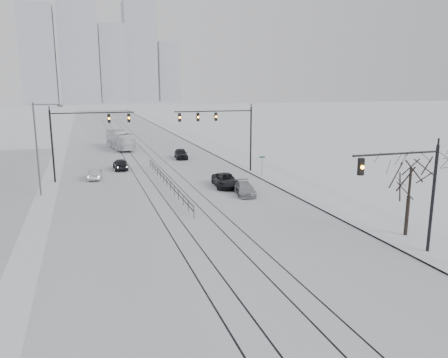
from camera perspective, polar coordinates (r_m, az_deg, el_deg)
ground at (r=20.08m, az=9.32°, el=-19.63°), size 500.00×500.00×0.00m
road at (r=76.27m, az=-11.58°, el=3.87°), size 22.00×260.00×0.02m
sidewalk_east at (r=78.84m, az=-1.77°, el=4.42°), size 5.00×260.00×0.16m
curb at (r=78.21m, az=-3.50°, el=4.33°), size 0.10×260.00×0.12m
tram_rails at (r=56.67m, az=-9.31°, el=1.21°), size 5.30×180.00×0.01m
skyline at (r=289.74m, az=-15.76°, el=15.57°), size 96.00×48.00×72.00m
traffic_mast_near at (r=28.92m, az=23.44°, el=-0.81°), size 6.10×0.37×7.00m
traffic_mast_ne at (r=52.88m, az=0.14°, el=6.88°), size 9.60×0.37×8.00m
traffic_mast_nw at (r=51.35m, az=-18.32°, el=5.92°), size 9.10×0.37×8.00m
street_light_west at (r=45.61m, az=-22.94°, el=4.42°), size 2.73×0.25×9.00m
bare_tree at (r=32.71m, az=23.19°, el=0.47°), size 4.40×4.40×6.10m
median_fence at (r=46.90m, az=-7.48°, el=-0.35°), size 0.06×24.00×1.00m
street_sign at (r=51.90m, az=5.00°, el=2.11°), size 0.70×0.06×2.40m
sedan_sb_inner at (r=57.47m, az=-13.36°, el=1.90°), size 1.77×4.23×1.43m
sedan_sb_outer at (r=52.23m, az=-16.45°, el=0.61°), size 1.74×3.82×1.22m
sedan_nb_front at (r=46.31m, az=0.19°, el=-0.19°), size 2.81×5.22×1.39m
sedan_nb_right at (r=42.96m, az=2.74°, el=-1.29°), size 2.40×4.43×1.22m
sedan_nb_far at (r=64.85m, az=-5.63°, el=3.30°), size 2.17×4.47×1.47m
box_truck at (r=76.47m, az=-13.41°, el=4.94°), size 4.08×11.07×3.01m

